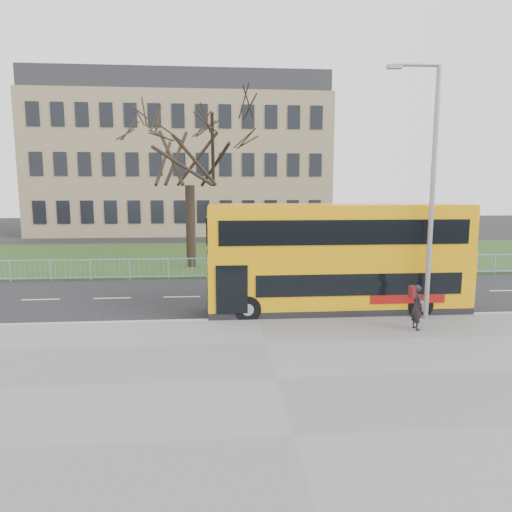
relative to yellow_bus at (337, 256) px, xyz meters
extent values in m
plane|color=black|center=(-3.13, 0.51, -2.19)|extent=(120.00, 120.00, 0.00)
cube|color=slate|center=(-3.13, -6.24, -2.13)|extent=(80.00, 10.50, 0.12)
cube|color=#949497|center=(-3.13, -1.04, -2.12)|extent=(80.00, 0.20, 0.14)
cube|color=#1C3613|center=(-3.13, 14.81, -2.15)|extent=(80.00, 15.40, 0.08)
cube|color=#90755B|center=(-8.13, 35.51, 4.81)|extent=(30.00, 15.00, 14.00)
cube|color=orange|center=(0.00, 0.01, -0.95)|extent=(9.76, 2.33, 1.81)
cube|color=orange|center=(0.00, 0.01, 0.11)|extent=(9.76, 2.33, 0.31)
cube|color=orange|center=(0.00, 0.01, 1.08)|extent=(9.71, 2.28, 1.63)
cube|color=black|center=(0.56, -1.16, -0.88)|extent=(7.53, 0.04, 0.79)
cube|color=black|center=(0.00, -1.14, 1.00)|extent=(8.97, 0.04, 0.88)
cylinder|color=black|center=(-3.48, -1.03, -1.71)|extent=(0.97, 0.26, 0.97)
cylinder|color=black|center=(2.83, -1.04, -1.71)|extent=(0.97, 0.26, 0.97)
imported|color=black|center=(1.97, -2.71, -1.32)|extent=(0.41, 0.58, 1.50)
cylinder|color=gray|center=(2.87, -1.49, 2.24)|extent=(0.17, 0.17, 8.63)
cylinder|color=gray|center=(2.12, -1.45, 6.55)|extent=(1.51, 0.18, 0.11)
cube|color=gray|center=(1.36, -1.42, 6.50)|extent=(0.49, 0.22, 0.13)
camera|label=1|loc=(-4.49, -16.75, 2.52)|focal=32.00mm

